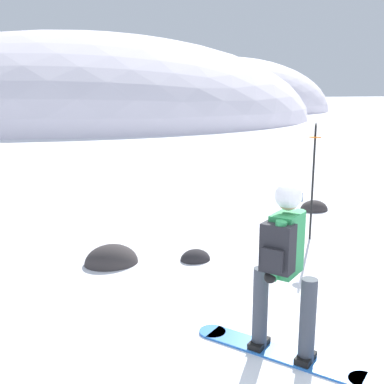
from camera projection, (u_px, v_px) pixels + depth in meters
The scene contains 8 objects.
ground_plane at pixel (330, 361), 4.47m from camera, with size 300.00×300.00×0.00m, color white.
ridge_peak_main at pixel (84, 119), 42.69m from camera, with size 40.93×36.83×14.74m.
ridge_peak_far at pixel (225, 111), 57.94m from camera, with size 25.36×22.82×12.91m.
snowboarder_main at pixel (284, 267), 4.35m from camera, with size 1.19×1.55×1.71m.
piste_marker_near at pixel (313, 174), 7.90m from camera, with size 0.20×0.20×2.02m.
rock_dark at pixel (195, 260), 7.14m from camera, with size 0.46×0.39×0.32m.
rock_mid at pixel (314, 210), 10.11m from camera, with size 0.61×0.52×0.43m.
rock_small at pixel (112, 263), 7.01m from camera, with size 0.80×0.68×0.56m.
Camera 1 is at (-2.67, -3.29, 2.52)m, focal length 44.09 mm.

